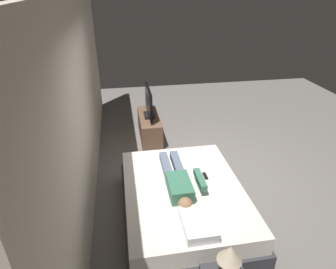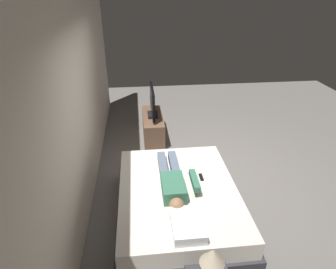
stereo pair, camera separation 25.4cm
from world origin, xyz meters
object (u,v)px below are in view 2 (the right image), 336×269
(person, at_px, (173,182))
(tv_stand, at_px, (153,127))
(bed, at_px, (178,204))
(remote, at_px, (201,177))
(pillow, at_px, (188,225))
(lamp, at_px, (213,257))
(tv, at_px, (152,103))

(person, bearing_deg, tv_stand, 2.83)
(bed, relative_size, remote, 13.82)
(remote, bearing_deg, pillow, 159.09)
(bed, height_order, person, person)
(pillow, height_order, tv_stand, pillow)
(pillow, distance_m, lamp, 0.68)
(bed, distance_m, tv, 2.46)
(lamp, bearing_deg, person, 6.74)
(remote, xyz_separation_m, tv_stand, (2.22, 0.52, -0.30))
(person, relative_size, tv_stand, 1.15)
(tv, bearing_deg, lamp, -175.74)
(tv, xyz_separation_m, lamp, (-3.74, -0.28, 0.07))
(tv, bearing_deg, pillow, -176.70)
(bed, bearing_deg, pillow, -180.00)
(person, relative_size, remote, 8.40)
(person, xyz_separation_m, lamp, (-1.37, -0.16, 0.23))
(bed, relative_size, person, 1.65)
(person, distance_m, tv, 2.38)
(person, relative_size, tv, 1.43)
(remote, height_order, tv, tv)
(pillow, distance_m, remote, 0.96)
(remote, relative_size, tv, 0.17)
(bed, xyz_separation_m, lamp, (-1.34, -0.10, 0.59))
(lamp, bearing_deg, tv_stand, 4.26)
(pillow, bearing_deg, bed, 0.00)
(person, height_order, tv_stand, person)
(pillow, height_order, remote, pillow)
(bed, height_order, pillow, pillow)
(bed, relative_size, tv, 2.36)
(person, bearing_deg, pillow, -175.23)
(tv, bearing_deg, remote, -166.77)
(bed, xyz_separation_m, tv_stand, (2.40, 0.18, -0.01))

